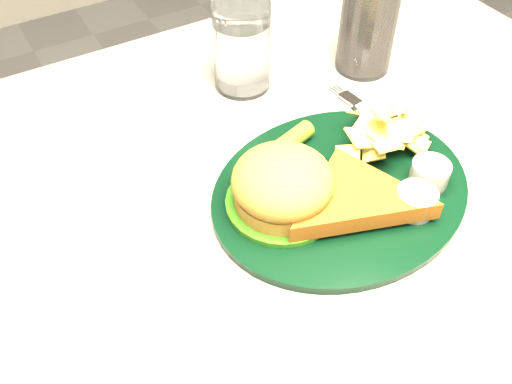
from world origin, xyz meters
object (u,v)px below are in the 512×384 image
water_glass (242,47)px  table (253,344)px  dinner_plate (344,171)px  fork_napkin (376,124)px  cola_glass (368,22)px

water_glass → table: bearing=-116.9°
dinner_plate → fork_napkin: size_ratio=2.28×
table → cola_glass: 0.55m
table → cola_glass: size_ratio=7.82×
table → cola_glass: cola_glass is taller
table → fork_napkin: (0.21, 0.02, 0.38)m
table → water_glass: (0.10, 0.20, 0.44)m
table → dinner_plate: dinner_plate is taller
table → water_glass: water_glass is taller
water_glass → fork_napkin: water_glass is taller
table → cola_glass: bearing=27.3°
cola_glass → fork_napkin: bearing=-120.4°
dinner_plate → cola_glass: (0.19, 0.20, 0.04)m
water_glass → fork_napkin: size_ratio=0.89×
table → dinner_plate: (0.09, -0.06, 0.41)m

